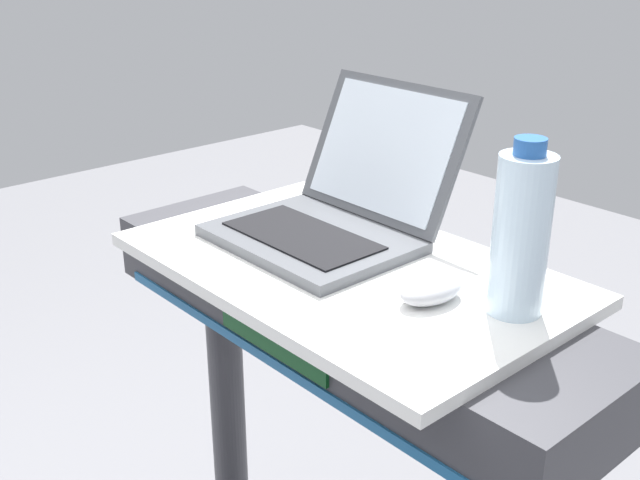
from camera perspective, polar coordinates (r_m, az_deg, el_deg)
name	(u,v)px	position (r m, az deg, el deg)	size (l,w,h in m)	color
desk_board	(344,268)	(1.19, 1.81, -2.07)	(0.68, 0.42, 0.02)	white
laptop	(335,208)	(1.27, 1.12, 2.35)	(0.31, 0.34, 0.23)	#515459
computer_mouse	(431,290)	(1.07, 8.14, -3.64)	(0.06, 0.10, 0.03)	#B2B2B7
water_bottle	(521,234)	(1.03, 14.52, 0.46)	(0.07, 0.07, 0.24)	silver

